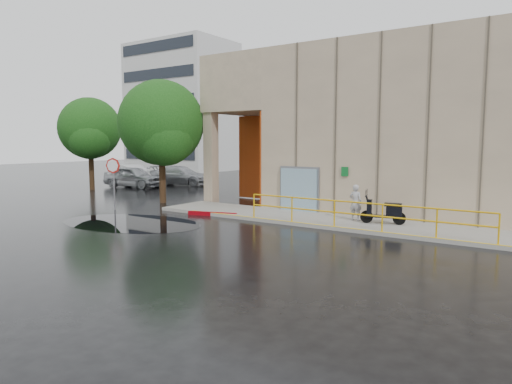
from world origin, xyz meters
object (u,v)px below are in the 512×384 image
tree_near (162,126)px  person (356,202)px  stop_sign (113,172)px  car_c (181,176)px  red_curb (212,214)px  car_b (133,174)px  tree_far (90,131)px  scooter (384,204)px  car_a (133,177)px

tree_near → person: bearing=-0.8°
stop_sign → car_c: 13.40m
red_curb → stop_sign: bearing=-165.8°
red_curb → tree_near: tree_near is taller
person → car_c: 20.03m
tree_near → car_b: bearing=146.6°
tree_near → tree_far: 9.51m
scooter → tree_far: tree_far is taller
stop_sign → tree_near: 3.99m
car_c → tree_far: tree_far is taller
person → car_b: size_ratio=0.32×
person → red_curb: size_ratio=0.63×
red_curb → tree_far: bearing=164.5°
person → red_curb: 6.59m
car_a → tree_near: (8.28, -5.01, 3.48)m
person → car_b: bearing=-12.2°
car_a → tree_far: (-0.99, -2.91, 3.39)m
car_a → tree_far: tree_far is taller
car_c → scooter: bearing=-127.7°
tree_far → car_a: bearing=71.2°
car_c → tree_near: size_ratio=0.76×
car_b → tree_near: size_ratio=0.68×
tree_near → scooter: bearing=-1.2°
scooter → car_c: size_ratio=0.35×
stop_sign → car_c: size_ratio=0.51×
car_c → tree_near: 11.35m
car_c → person: bearing=-128.9°
car_a → car_c: size_ratio=0.91×
scooter → car_a: (-20.89, 5.28, -0.14)m
car_b → tree_far: size_ratio=0.72×
car_a → car_b: size_ratio=1.01×
scooter → tree_far: size_ratio=0.28×
car_b → tree_near: tree_near is taller
tree_near → stop_sign: bearing=-93.9°
scooter → tree_far: bearing=159.3°
stop_sign → person: bearing=18.6°
person → car_c: (-18.09, 8.61, -0.16)m
red_curb → tree_far: tree_far is taller
tree_near → tree_far: bearing=167.3°
person → red_curb: (-6.31, -1.72, -0.82)m
scooter → car_c: (-19.32, 8.72, -0.19)m
car_a → scooter: bearing=-112.1°
stop_sign → car_c: (-6.50, 11.66, -1.16)m
red_curb → tree_near: (-5.06, 1.87, 4.19)m
car_c → car_a: bearing=142.0°
car_c → tree_far: (-2.57, -6.36, 3.44)m
stop_sign → car_a: (-8.07, 8.22, -1.11)m
red_curb → car_b: 18.36m
person → stop_sign: (-11.59, -3.05, 1.00)m
tree_far → tree_near: bearing=-12.7°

